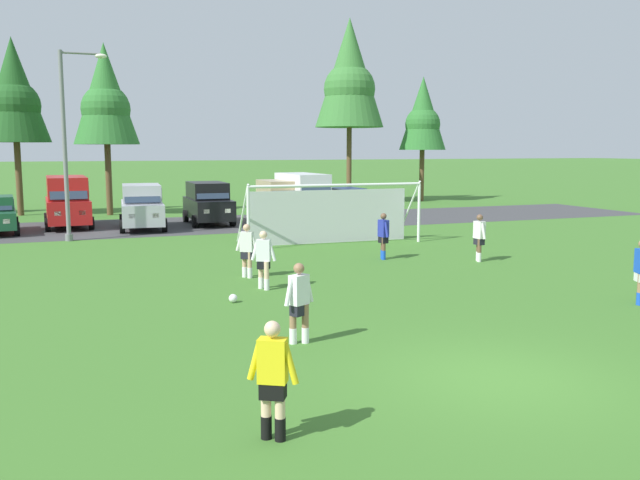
{
  "coord_description": "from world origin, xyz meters",
  "views": [
    {
      "loc": [
        -6.8,
        -9.35,
        3.89
      ],
      "look_at": [
        -0.39,
        7.43,
        1.47
      ],
      "focal_mm": 38.15,
      "sensor_mm": 36.0,
      "label": 1
    }
  ],
  "objects_px": {
    "parked_car_slot_center_right": "(208,203)",
    "player_midfield_center": "(479,238)",
    "referee": "(273,381)",
    "player_winger_left": "(247,251)",
    "parked_car_slot_end": "(346,203)",
    "soccer_ball": "(233,298)",
    "parked_car_slot_center_left": "(67,200)",
    "player_winger_right": "(299,303)",
    "parked_car_slot_center": "(142,206)",
    "parked_car_slot_far_right": "(303,195)",
    "soccer_goal": "(331,212)",
    "street_lamp": "(69,144)",
    "player_defender_far": "(383,236)",
    "parked_car_slot_right": "(279,200)",
    "player_trailing_back": "(264,260)"
  },
  "relations": [
    {
      "from": "parked_car_slot_center_right",
      "to": "parked_car_slot_far_right",
      "type": "relative_size",
      "value": 0.95
    },
    {
      "from": "parked_car_slot_center_right",
      "to": "street_lamp",
      "type": "relative_size",
      "value": 0.59
    },
    {
      "from": "parked_car_slot_far_right",
      "to": "street_lamp",
      "type": "relative_size",
      "value": 0.62
    },
    {
      "from": "referee",
      "to": "player_winger_right",
      "type": "bearing_deg",
      "value": 66.45
    },
    {
      "from": "soccer_ball",
      "to": "parked_car_slot_center",
      "type": "relative_size",
      "value": 0.05
    },
    {
      "from": "parked_car_slot_center_right",
      "to": "player_midfield_center",
      "type": "bearing_deg",
      "value": -67.01
    },
    {
      "from": "player_trailing_back",
      "to": "player_midfield_center",
      "type": "bearing_deg",
      "value": 12.95
    },
    {
      "from": "soccer_ball",
      "to": "player_winger_right",
      "type": "relative_size",
      "value": 0.13
    },
    {
      "from": "parked_car_slot_far_right",
      "to": "player_midfield_center",
      "type": "bearing_deg",
      "value": -86.46
    },
    {
      "from": "parked_car_slot_far_right",
      "to": "soccer_goal",
      "type": "bearing_deg",
      "value": -102.9
    },
    {
      "from": "player_winger_left",
      "to": "parked_car_slot_end",
      "type": "height_order",
      "value": "parked_car_slot_end"
    },
    {
      "from": "parked_car_slot_right",
      "to": "parked_car_slot_end",
      "type": "height_order",
      "value": "parked_car_slot_right"
    },
    {
      "from": "player_winger_right",
      "to": "parked_car_slot_center",
      "type": "distance_m",
      "value": 21.22
    },
    {
      "from": "parked_car_slot_far_right",
      "to": "parked_car_slot_end",
      "type": "height_order",
      "value": "parked_car_slot_far_right"
    },
    {
      "from": "player_winger_left",
      "to": "parked_car_slot_end",
      "type": "bearing_deg",
      "value": 57.08
    },
    {
      "from": "street_lamp",
      "to": "player_winger_left",
      "type": "bearing_deg",
      "value": -66.07
    },
    {
      "from": "soccer_ball",
      "to": "parked_car_slot_center_right",
      "type": "relative_size",
      "value": 0.05
    },
    {
      "from": "parked_car_slot_center_right",
      "to": "street_lamp",
      "type": "bearing_deg",
      "value": -146.92
    },
    {
      "from": "player_trailing_back",
      "to": "street_lamp",
      "type": "xyz_separation_m",
      "value": [
        -4.75,
        12.59,
        3.27
      ]
    },
    {
      "from": "parked_car_slot_center_right",
      "to": "player_winger_right",
      "type": "bearing_deg",
      "value": -97.05
    },
    {
      "from": "parked_car_slot_center",
      "to": "parked_car_slot_right",
      "type": "distance_m",
      "value": 7.77
    },
    {
      "from": "referee",
      "to": "parked_car_slot_center_right",
      "type": "distance_m",
      "value": 26.89
    },
    {
      "from": "parked_car_slot_center_left",
      "to": "parked_car_slot_center_right",
      "type": "bearing_deg",
      "value": -8.58
    },
    {
      "from": "referee",
      "to": "parked_car_slot_center_left",
      "type": "distance_m",
      "value": 27.61
    },
    {
      "from": "player_trailing_back",
      "to": "parked_car_slot_far_right",
      "type": "height_order",
      "value": "parked_car_slot_far_right"
    },
    {
      "from": "parked_car_slot_right",
      "to": "parked_car_slot_end",
      "type": "bearing_deg",
      "value": -15.31
    },
    {
      "from": "player_midfield_center",
      "to": "player_defender_far",
      "type": "xyz_separation_m",
      "value": [
        -2.91,
        1.59,
        0.0
      ]
    },
    {
      "from": "player_midfield_center",
      "to": "parked_car_slot_center_right",
      "type": "relative_size",
      "value": 0.35
    },
    {
      "from": "player_trailing_back",
      "to": "parked_car_slot_center_left",
      "type": "xyz_separation_m",
      "value": [
        -4.87,
        17.97,
        0.52
      ]
    },
    {
      "from": "referee",
      "to": "parked_car_slot_right",
      "type": "relative_size",
      "value": 0.36
    },
    {
      "from": "parked_car_slot_far_right",
      "to": "parked_car_slot_end",
      "type": "xyz_separation_m",
      "value": [
        2.27,
        -0.79,
        -0.47
      ]
    },
    {
      "from": "soccer_ball",
      "to": "soccer_goal",
      "type": "bearing_deg",
      "value": 55.41
    },
    {
      "from": "referee",
      "to": "parked_car_slot_center",
      "type": "distance_m",
      "value": 25.42
    },
    {
      "from": "player_winger_left",
      "to": "player_winger_right",
      "type": "relative_size",
      "value": 1.0
    },
    {
      "from": "player_defender_far",
      "to": "street_lamp",
      "type": "distance_m",
      "value": 14.02
    },
    {
      "from": "referee",
      "to": "player_midfield_center",
      "type": "distance_m",
      "value": 15.86
    },
    {
      "from": "player_defender_far",
      "to": "parked_car_slot_center",
      "type": "distance_m",
      "value": 14.16
    },
    {
      "from": "parked_car_slot_far_right",
      "to": "street_lamp",
      "type": "height_order",
      "value": "street_lamp"
    },
    {
      "from": "referee",
      "to": "player_defender_far",
      "type": "bearing_deg",
      "value": 58.32
    },
    {
      "from": "player_trailing_back",
      "to": "parked_car_slot_center_right",
      "type": "distance_m",
      "value": 17.06
    },
    {
      "from": "parked_car_slot_center_right",
      "to": "parked_car_slot_end",
      "type": "bearing_deg",
      "value": -1.88
    },
    {
      "from": "soccer_ball",
      "to": "parked_car_slot_center",
      "type": "bearing_deg",
      "value": 91.07
    },
    {
      "from": "parked_car_slot_end",
      "to": "parked_car_slot_center_left",
      "type": "bearing_deg",
      "value": 174.95
    },
    {
      "from": "player_trailing_back",
      "to": "parked_car_slot_right",
      "type": "distance_m",
      "value": 18.68
    },
    {
      "from": "parked_car_slot_right",
      "to": "parked_car_slot_end",
      "type": "relative_size",
      "value": 1.09
    },
    {
      "from": "soccer_goal",
      "to": "street_lamp",
      "type": "bearing_deg",
      "value": 154.7
    },
    {
      "from": "soccer_ball",
      "to": "parked_car_slot_right",
      "type": "bearing_deg",
      "value": 69.16
    },
    {
      "from": "parked_car_slot_center_right",
      "to": "parked_car_slot_end",
      "type": "xyz_separation_m",
      "value": [
        7.69,
        -0.25,
        -0.24
      ]
    },
    {
      "from": "soccer_ball",
      "to": "parked_car_slot_end",
      "type": "relative_size",
      "value": 0.05
    },
    {
      "from": "referee",
      "to": "player_trailing_back",
      "type": "height_order",
      "value": "same"
    }
  ]
}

